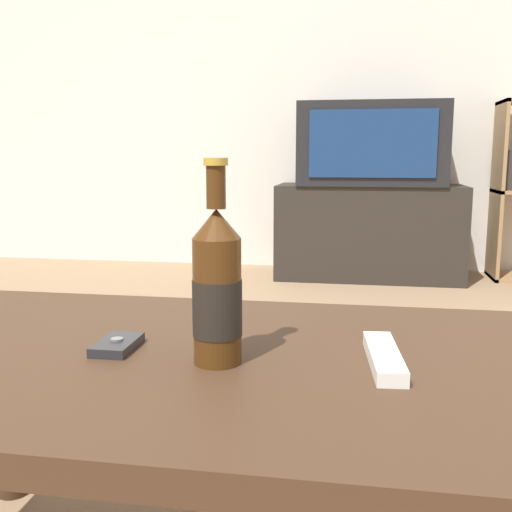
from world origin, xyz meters
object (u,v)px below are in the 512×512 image
Objects in this scene: beer_bottle at (217,289)px; remote_control at (384,357)px; television at (371,144)px; cell_phone at (117,345)px; tv_stand at (369,231)px.

beer_bottle is 0.25m from remote_control.
beer_bottle is (-0.25, -2.75, -0.24)m from television.
beer_bottle is 3.03× the size of cell_phone.
tv_stand is 11.46× the size of cell_phone.
television is 4.52× the size of remote_control.
beer_bottle is at bearing -11.10° from cell_phone.
beer_bottle is 1.55× the size of remote_control.
television is 2.91× the size of beer_bottle.
remote_control is at bearing -90.54° from tv_stand.
beer_bottle is at bearing -95.24° from television.
beer_bottle reaches higher than remote_control.
cell_phone is at bearing -98.61° from television.
beer_bottle is at bearing -95.24° from tv_stand.
television is (0.00, -0.00, 0.50)m from tv_stand.
beer_bottle reaches higher than cell_phone.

